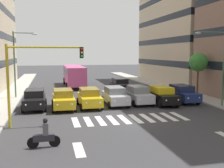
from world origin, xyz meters
The scene contains 18 objects.
ground_plane centered at (0.00, 0.00, 0.00)m, with size 180.00×180.00×0.00m, color #38383A.
building_left_block_0 centered at (-16.15, -21.69, 8.44)m, with size 9.39×19.66×16.87m.
crosswalk_markings centered at (0.00, 0.00, 0.00)m, with size 8.55×2.80×0.01m.
lane_arrow_1 centered at (4.42, 5.50, 0.00)m, with size 0.50×2.20×0.01m, color silver.
car_0 centered at (-7.12, -5.36, 0.89)m, with size 2.02×4.44×1.72m.
car_1 centered at (-4.68, -4.76, 0.89)m, with size 2.02×4.44×1.72m.
car_2 centered at (-2.57, -5.64, 0.89)m, with size 2.02×4.44×1.72m.
car_3 centered at (-0.21, -5.48, 0.89)m, with size 2.02×4.44×1.72m.
car_4 centered at (2.32, -5.06, 0.89)m, with size 2.02×4.44×1.72m.
car_5 centered at (4.67, -4.85, 0.89)m, with size 2.02×4.44×1.72m.
car_6 centered at (7.13, -5.41, 0.89)m, with size 2.02×4.44×1.72m.
car_row2_0 centered at (-2.89, -13.66, 0.89)m, with size 2.02×4.44×1.72m.
bus_behind_traffic centered at (2.32, -20.62, 1.86)m, with size 2.78×10.50×3.00m.
motorcycle_with_rider centered at (6.13, 4.79, 0.65)m, with size 1.70×0.36×1.57m.
traffic_light_gantry centered at (6.96, 0.45, 3.75)m, with size 5.02×0.36×5.50m.
street_lamp_left centered at (-8.91, -2.21, 4.31)m, with size 3.03×0.28×6.73m.
street_lamp_right centered at (9.04, -11.37, 4.42)m, with size 2.51×0.28×7.04m.
street_tree_1 centered at (-10.30, -7.84, 3.87)m, with size 2.05×2.05×4.78m.
Camera 1 is at (5.76, 18.65, 4.92)m, focal length 42.56 mm.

